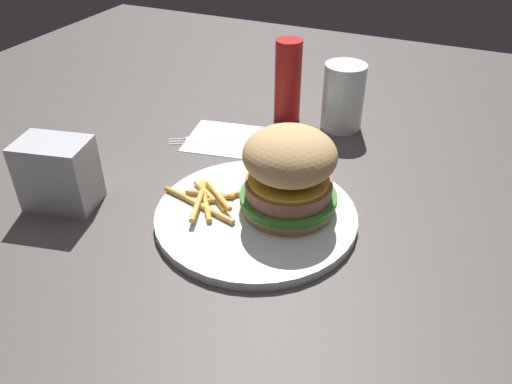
{
  "coord_description": "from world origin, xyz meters",
  "views": [
    {
      "loc": [
        0.2,
        -0.47,
        0.39
      ],
      "look_at": [
        -0.01,
        0.0,
        0.04
      ],
      "focal_mm": 35.68,
      "sensor_mm": 36.0,
      "label": 1
    }
  ],
  "objects_px": {
    "fries_pile": "(207,199)",
    "napkin": "(223,138)",
    "plate": "(256,216)",
    "ketchup_bottle": "(288,81)",
    "napkin_dispenser": "(58,174)",
    "fork": "(222,137)",
    "drink_glass": "(343,101)",
    "sandwich": "(289,172)"
  },
  "relations": [
    {
      "from": "napkin",
      "to": "ketchup_bottle",
      "type": "bearing_deg",
      "value": 59.44
    },
    {
      "from": "fork",
      "to": "ketchup_bottle",
      "type": "height_order",
      "value": "ketchup_bottle"
    },
    {
      "from": "napkin",
      "to": "ketchup_bottle",
      "type": "relative_size",
      "value": 0.81
    },
    {
      "from": "napkin",
      "to": "napkin_dispenser",
      "type": "distance_m",
      "value": 0.27
    },
    {
      "from": "fork",
      "to": "drink_glass",
      "type": "height_order",
      "value": "drink_glass"
    },
    {
      "from": "sandwich",
      "to": "napkin",
      "type": "height_order",
      "value": "sandwich"
    },
    {
      "from": "napkin",
      "to": "ketchup_bottle",
      "type": "xyz_separation_m",
      "value": [
        0.07,
        0.11,
        0.07
      ]
    },
    {
      "from": "sandwich",
      "to": "fork",
      "type": "height_order",
      "value": "sandwich"
    },
    {
      "from": "sandwich",
      "to": "drink_glass",
      "type": "bearing_deg",
      "value": 91.92
    },
    {
      "from": "fork",
      "to": "drink_glass",
      "type": "relative_size",
      "value": 1.44
    },
    {
      "from": "fries_pile",
      "to": "drink_glass",
      "type": "xyz_separation_m",
      "value": [
        0.09,
        0.3,
        0.03
      ]
    },
    {
      "from": "fries_pile",
      "to": "ketchup_bottle",
      "type": "relative_size",
      "value": 0.84
    },
    {
      "from": "fork",
      "to": "drink_glass",
      "type": "xyz_separation_m",
      "value": [
        0.16,
        0.12,
        0.04
      ]
    },
    {
      "from": "napkin",
      "to": "drink_glass",
      "type": "bearing_deg",
      "value": 36.44
    },
    {
      "from": "drink_glass",
      "to": "ketchup_bottle",
      "type": "distance_m",
      "value": 0.1
    },
    {
      "from": "napkin_dispenser",
      "to": "plate",
      "type": "bearing_deg",
      "value": -176.82
    },
    {
      "from": "sandwich",
      "to": "drink_glass",
      "type": "xyz_separation_m",
      "value": [
        -0.01,
        0.27,
        -0.02
      ]
    },
    {
      "from": "sandwich",
      "to": "napkin",
      "type": "xyz_separation_m",
      "value": [
        -0.17,
        0.15,
        -0.07
      ]
    },
    {
      "from": "napkin",
      "to": "fork",
      "type": "xyz_separation_m",
      "value": [
        -0.0,
        -0.0,
        0.0
      ]
    },
    {
      "from": "sandwich",
      "to": "fries_pile",
      "type": "relative_size",
      "value": 1.05
    },
    {
      "from": "drink_glass",
      "to": "fork",
      "type": "bearing_deg",
      "value": -143.6
    },
    {
      "from": "plate",
      "to": "ketchup_bottle",
      "type": "distance_m",
      "value": 0.3
    },
    {
      "from": "fork",
      "to": "sandwich",
      "type": "bearing_deg",
      "value": -41.04
    },
    {
      "from": "plate",
      "to": "sandwich",
      "type": "relative_size",
      "value": 2.09
    },
    {
      "from": "plate",
      "to": "ketchup_bottle",
      "type": "relative_size",
      "value": 1.86
    },
    {
      "from": "fries_pile",
      "to": "napkin",
      "type": "xyz_separation_m",
      "value": [
        -0.07,
        0.18,
        -0.02
      ]
    },
    {
      "from": "ketchup_bottle",
      "to": "fries_pile",
      "type": "bearing_deg",
      "value": -89.07
    },
    {
      "from": "fork",
      "to": "napkin_dispenser",
      "type": "xyz_separation_m",
      "value": [
        -0.11,
        -0.24,
        0.04
      ]
    },
    {
      "from": "napkin",
      "to": "fork",
      "type": "bearing_deg",
      "value": -148.45
    },
    {
      "from": "fork",
      "to": "napkin_dispenser",
      "type": "bearing_deg",
      "value": -114.1
    },
    {
      "from": "napkin_dispenser",
      "to": "sandwich",
      "type": "bearing_deg",
      "value": -174.32
    },
    {
      "from": "fries_pile",
      "to": "napkin",
      "type": "bearing_deg",
      "value": 111.66
    },
    {
      "from": "fries_pile",
      "to": "napkin",
      "type": "height_order",
      "value": "fries_pile"
    },
    {
      "from": "fork",
      "to": "ketchup_bottle",
      "type": "relative_size",
      "value": 1.14
    },
    {
      "from": "drink_glass",
      "to": "plate",
      "type": "bearing_deg",
      "value": -94.81
    },
    {
      "from": "fries_pile",
      "to": "plate",
      "type": "bearing_deg",
      "value": 6.37
    },
    {
      "from": "plate",
      "to": "napkin",
      "type": "xyz_separation_m",
      "value": [
        -0.14,
        0.17,
        -0.01
      ]
    },
    {
      "from": "sandwich",
      "to": "fork",
      "type": "distance_m",
      "value": 0.24
    },
    {
      "from": "drink_glass",
      "to": "ketchup_bottle",
      "type": "relative_size",
      "value": 0.79
    },
    {
      "from": "drink_glass",
      "to": "fries_pile",
      "type": "bearing_deg",
      "value": -106.66
    },
    {
      "from": "ketchup_bottle",
      "to": "drink_glass",
      "type": "bearing_deg",
      "value": 3.53
    },
    {
      "from": "drink_glass",
      "to": "ketchup_bottle",
      "type": "bearing_deg",
      "value": -176.47
    }
  ]
}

